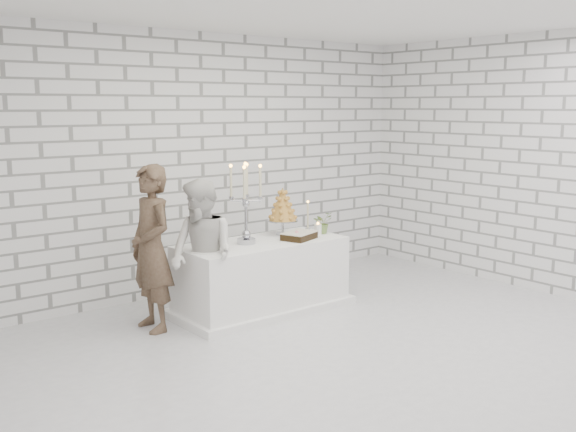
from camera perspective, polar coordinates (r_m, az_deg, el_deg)
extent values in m
cube|color=silver|center=(6.22, 5.30, -10.99)|extent=(6.00, 5.00, 0.01)
cube|color=white|center=(5.89, 5.77, 17.51)|extent=(6.00, 5.00, 0.01)
cube|color=white|center=(7.85, -7.32, 4.49)|extent=(6.00, 0.01, 3.00)
cube|color=white|center=(8.24, 20.72, 4.19)|extent=(0.01, 5.00, 3.00)
cube|color=white|center=(7.12, -2.26, -5.15)|extent=(1.80, 0.80, 0.75)
imported|color=#443022|center=(6.54, -11.63, -2.73)|extent=(0.39, 0.60, 1.62)
imported|color=silver|center=(6.49, -7.36, -3.38)|extent=(0.67, 0.80, 1.48)
cube|color=black|center=(7.13, 0.96, -1.69)|extent=(0.43, 0.37, 0.08)
cylinder|color=white|center=(7.39, 2.58, -1.16)|extent=(0.10, 0.10, 0.12)
cylinder|color=beige|center=(7.64, 1.71, -0.03)|extent=(0.07, 0.07, 0.32)
imported|color=#31672A|center=(7.46, 2.97, -0.56)|extent=(0.23, 0.20, 0.25)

